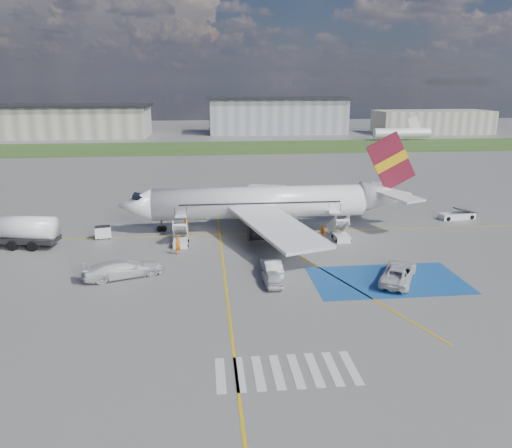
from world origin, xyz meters
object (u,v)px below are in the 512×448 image
Objects in this scene: fuel_tanker at (11,234)px; van_white_a at (399,270)px; gpu_cart at (103,233)px; car_silver_a at (272,278)px; belt_loader at (457,216)px; van_white_b at (124,266)px; car_silver_b at (272,267)px; airliner at (271,202)px.

van_white_a is (39.10, -13.99, -0.44)m from fuel_tanker.
car_silver_a is (17.83, -15.85, -0.00)m from gpu_cart.
fuel_tanker is at bearing -29.20° from car_silver_a.
van_white_b is (-41.45, -16.52, 0.73)m from belt_loader.
belt_loader is at bearing 16.91° from fuel_tanker.
car_silver_b is (0.33, 2.58, 0.07)m from car_silver_a.
van_white_a is at bearing -9.03° from fuel_tanker.
fuel_tanker is (-29.62, -4.11, -1.91)m from airliner.
fuel_tanker is at bearing -178.38° from gpu_cart.
van_white_a is (11.45, -2.78, 0.29)m from car_silver_b.
airliner is 6.47× the size of van_white_b.
airliner is 3.45× the size of fuel_tanker.
belt_loader is (25.53, 1.93, -3.01)m from airliner.
van_white_b is at bearing -137.50° from airliner.
car_silver_b is at bearing -155.28° from belt_loader.
van_white_a is (29.61, -16.05, 0.36)m from gpu_cart.
airliner reaches higher than belt_loader.
car_silver_b is 0.82× the size of van_white_a.
fuel_tanker reaches higher than van_white_b.
fuel_tanker is 29.84m from car_silver_b.
fuel_tanker reaches higher than van_white_a.
fuel_tanker reaches higher than car_silver_a.
fuel_tanker is at bearing -23.16° from car_silver_b.
belt_loader is (55.15, 6.05, -1.11)m from fuel_tanker.
belt_loader is 1.14× the size of car_silver_b.
car_silver_b is at bearing -11.42° from fuel_tanker.
airliner is 21.71m from van_white_b.
car_silver_b is 0.80× the size of van_white_b.
belt_loader is 0.94× the size of van_white_a.
car_silver_b is (27.64, -11.21, -0.73)m from fuel_tanker.
airliner is 7.03× the size of belt_loader.
car_silver_b is at bearing -46.77° from gpu_cart.
gpu_cart is at bearing 0.10° from van_white_b.
fuel_tanker is at bearing 178.88° from belt_loader.
van_white_b is at bearing -16.10° from car_silver_a.
van_white_b is (-15.92, -14.59, -2.28)m from airliner.
fuel_tanker reaches higher than belt_loader.
gpu_cart is 22.48m from car_silver_b.
car_silver_a is at bearing -122.19° from van_white_b.
belt_loader is (45.66, 3.99, -0.30)m from gpu_cart.
fuel_tanker is 17.25m from van_white_b.
car_silver_a is at bearing -97.35° from airliner.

